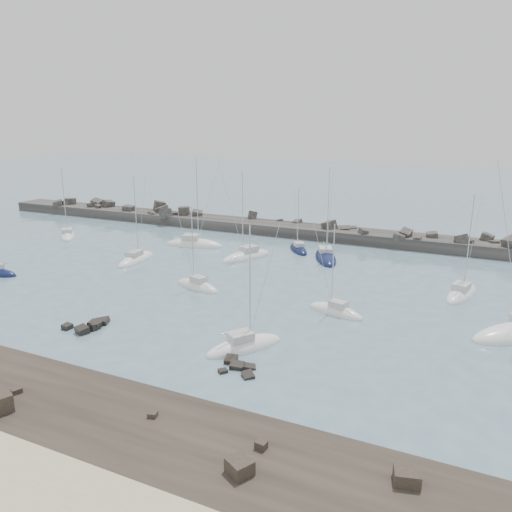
{
  "coord_description": "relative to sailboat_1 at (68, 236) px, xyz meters",
  "views": [
    {
      "loc": [
        30.79,
        -43.25,
        19.74
      ],
      "look_at": [
        4.96,
        12.0,
        3.06
      ],
      "focal_mm": 35.0,
      "sensor_mm": 36.0,
      "label": 1
    }
  ],
  "objects": [
    {
      "name": "sailboat_7",
      "position": [
        47.69,
        -26.58,
        0.01
      ],
      "size": [
        6.19,
        7.63,
        12.16
      ],
      "color": "white",
      "rests_on": "ground"
    },
    {
      "name": "sailboat_6",
      "position": [
        34.62,
        0.68,
        0.02
      ],
      "size": [
        6.19,
        9.02,
        13.87
      ],
      "color": "white",
      "rests_on": "ground"
    },
    {
      "name": "sailboat_5",
      "position": [
        35.11,
        -14.08,
        0.01
      ],
      "size": [
        7.03,
        3.75,
        10.86
      ],
      "color": "white",
      "rests_on": "ground"
    },
    {
      "name": "sailboat_4",
      "position": [
        23.62,
        3.68,
        0.02
      ],
      "size": [
        9.92,
        4.88,
        15.09
      ],
      "color": "white",
      "rests_on": "ground"
    },
    {
      "name": "ground",
      "position": [
        35.15,
        -19.85,
        -0.13
      ],
      "size": [
        400.0,
        400.0,
        0.0
      ],
      "primitive_type": "plane",
      "color": "slate",
      "rests_on": "ground"
    },
    {
      "name": "breakwater",
      "position": [
        27.5,
        18.15,
        0.18
      ],
      "size": [
        115.0,
        7.68,
        5.24
      ],
      "color": "#33302D",
      "rests_on": "ground"
    },
    {
      "name": "sailboat_13",
      "position": [
        40.04,
        7.92,
        0.0
      ],
      "size": [
        5.54,
        6.56,
        10.6
      ],
      "color": "#0F1841",
      "rests_on": "ground"
    },
    {
      "name": "sailboat_8",
      "position": [
        45.32,
        5.14,
        0.01
      ],
      "size": [
        6.45,
        9.51,
        14.43
      ],
      "color": "#0F1841",
      "rests_on": "ground"
    },
    {
      "name": "sailboat_3",
      "position": [
        20.7,
        -7.46,
        0.0
      ],
      "size": [
        3.33,
        8.5,
        13.12
      ],
      "color": "white",
      "rests_on": "ground"
    },
    {
      "name": "rock_cluster_far",
      "position": [
        48.97,
        -30.05,
        -0.16
      ],
      "size": [
        3.65,
        3.01,
        1.21
      ],
      "color": "black",
      "rests_on": "ground"
    },
    {
      "name": "rock_cluster_near",
      "position": [
        32.08,
        -28.83,
        0.07
      ],
      "size": [
        3.48,
        4.33,
        1.29
      ],
      "color": "black",
      "rests_on": "ground"
    },
    {
      "name": "sailboat_1",
      "position": [
        0.0,
        0.0,
        0.0
      ],
      "size": [
        7.4,
        7.51,
        12.72
      ],
      "color": "white",
      "rests_on": "ground"
    },
    {
      "name": "sailboat_9",
      "position": [
        52.7,
        -14.92,
        0.01
      ],
      "size": [
        6.78,
        3.69,
        10.43
      ],
      "color": "white",
      "rests_on": "ground"
    },
    {
      "name": "sailboat_10",
      "position": [
        64.42,
        -3.34,
        0.01
      ],
      "size": [
        4.32,
        8.33,
        12.66
      ],
      "color": "white",
      "rests_on": "ground"
    }
  ]
}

